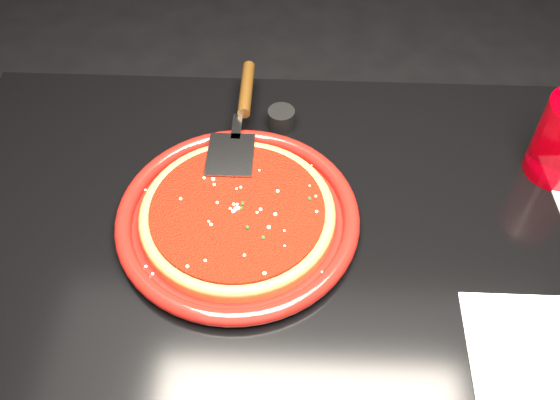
# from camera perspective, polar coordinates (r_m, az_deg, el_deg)

# --- Properties ---
(table) EXTENTS (1.20, 0.80, 0.75)m
(table) POSITION_cam_1_polar(r_m,az_deg,el_deg) (1.20, 3.82, -16.03)
(table) COLOR black
(table) RESTS_ON floor
(plate) EXTENTS (0.46, 0.46, 0.03)m
(plate) POSITION_cam_1_polar(r_m,az_deg,el_deg) (0.91, -3.87, -1.62)
(plate) COLOR maroon
(plate) RESTS_ON table
(pizza_crust) EXTENTS (0.37, 0.37, 0.01)m
(pizza_crust) POSITION_cam_1_polar(r_m,az_deg,el_deg) (0.90, -3.89, -1.46)
(pizza_crust) COLOR brown
(pizza_crust) RESTS_ON plate
(pizza_crust_rim) EXTENTS (0.37, 0.37, 0.02)m
(pizza_crust_rim) POSITION_cam_1_polar(r_m,az_deg,el_deg) (0.90, -3.91, -1.18)
(pizza_crust_rim) COLOR brown
(pizza_crust_rim) RESTS_ON plate
(pizza_sauce) EXTENTS (0.32, 0.32, 0.01)m
(pizza_sauce) POSITION_cam_1_polar(r_m,az_deg,el_deg) (0.89, -3.93, -0.97)
(pizza_sauce) COLOR #62150A
(pizza_sauce) RESTS_ON plate
(parmesan_dusting) EXTENTS (0.24, 0.24, 0.01)m
(parmesan_dusting) POSITION_cam_1_polar(r_m,az_deg,el_deg) (0.89, -3.95, -0.69)
(parmesan_dusting) COLOR beige
(parmesan_dusting) RESTS_ON plate
(basil_flecks) EXTENTS (0.22, 0.22, 0.00)m
(basil_flecks) POSITION_cam_1_polar(r_m,az_deg,el_deg) (0.89, -3.95, -0.73)
(basil_flecks) COLOR black
(basil_flecks) RESTS_ON plate
(pizza_server) EXTENTS (0.08, 0.30, 0.02)m
(pizza_server) POSITION_cam_1_polar(r_m,az_deg,el_deg) (1.01, -3.65, 7.52)
(pizza_server) COLOR #B4B6BB
(pizza_server) RESTS_ON plate
(napkin_a) EXTENTS (0.15, 0.15, 0.00)m
(napkin_a) POSITION_cam_1_polar(r_m,az_deg,el_deg) (0.87, 21.79, -12.44)
(napkin_a) COLOR silver
(napkin_a) RESTS_ON table
(ramekin) EXTENTS (0.06, 0.06, 0.03)m
(ramekin) POSITION_cam_1_polar(r_m,az_deg,el_deg) (1.04, 0.12, 7.44)
(ramekin) COLOR black
(ramekin) RESTS_ON table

